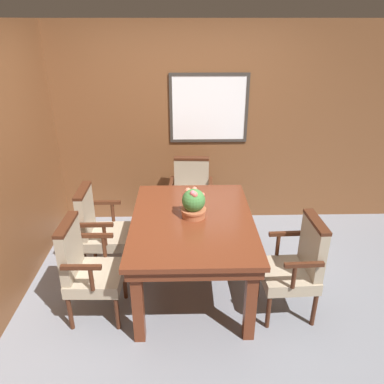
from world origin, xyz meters
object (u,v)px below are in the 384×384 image
Objects in this scene: chair_head_far at (191,194)px; chair_left_far at (99,228)px; potted_plant at (194,204)px; chair_right_near at (297,264)px; dining_table at (192,228)px; chair_left_near at (86,267)px.

chair_left_far is at bearing -137.41° from chair_head_far.
chair_left_far is 3.30× the size of potted_plant.
chair_head_far is 1.71m from chair_right_near.
chair_head_far and chair_left_far have the same top height.
potted_plant is (0.96, -0.29, 0.41)m from chair_left_far.
dining_table is at bearing -87.20° from chair_head_far.
chair_right_near is at bearing -88.86° from chair_left_near.
potted_plant reaches higher than dining_table.
chair_left_near is 1.00× the size of chair_left_far.
dining_table is 5.34× the size of potted_plant.
potted_plant is at bearing -86.60° from chair_head_far.
chair_head_far is 1.15m from potted_plant.
chair_head_far is 1.00× the size of chair_left_far.
chair_head_far and chair_right_near have the same top height.
potted_plant is (0.01, 0.05, 0.23)m from dining_table.
chair_left_far is (-0.95, 0.33, -0.18)m from dining_table.
chair_head_far is at bearing -31.46° from chair_left_near.
chair_right_near is (1.82, -0.01, 0.00)m from chair_left_near.
dining_table is 1.62× the size of chair_head_far.
chair_left_near is at bearing -158.09° from potted_plant.
chair_left_near is at bearing -160.30° from dining_table.
potted_plant is (-0.89, 0.38, 0.41)m from chair_right_near.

